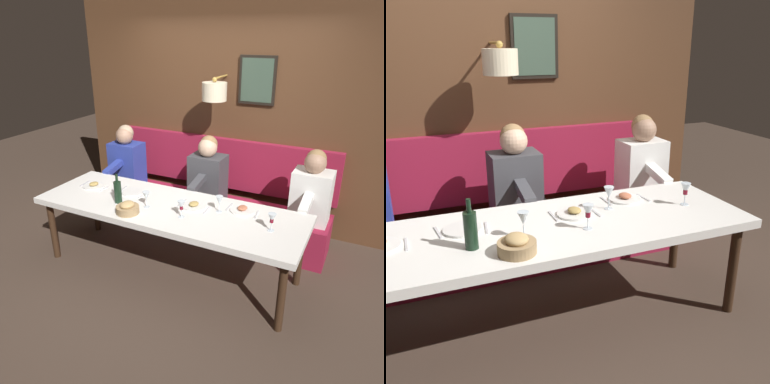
{
  "view_description": "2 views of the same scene",
  "coord_description": "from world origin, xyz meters",
  "views": [
    {
      "loc": [
        -2.88,
        -1.71,
        2.34
      ],
      "look_at": [
        0.05,
        -0.24,
        0.92
      ],
      "focal_mm": 35.19,
      "sensor_mm": 36.0,
      "label": 1
    },
    {
      "loc": [
        -2.41,
        0.78,
        1.86
      ],
      "look_at": [
        0.05,
        -0.24,
        0.92
      ],
      "focal_mm": 40.31,
      "sensor_mm": 36.0,
      "label": 2
    }
  ],
  "objects": [
    {
      "name": "wine_glass_2",
      "position": [
        -0.02,
        -1.04,
        0.86
      ],
      "size": [
        0.07,
        0.07,
        0.16
      ],
      "color": "silver",
      "rests_on": "dining_table"
    },
    {
      "name": "place_setting_3",
      "position": [
        0.13,
        0.51,
        0.75
      ],
      "size": [
        0.24,
        0.33,
        0.01
      ],
      "color": "silver",
      "rests_on": "dining_table"
    },
    {
      "name": "bread_bowl",
      "position": [
        -0.3,
        0.27,
        0.79
      ],
      "size": [
        0.22,
        0.22,
        0.12
      ],
      "color": "#9E7F56",
      "rests_on": "dining_table"
    },
    {
      "name": "diner_nearest",
      "position": [
        0.88,
        -1.21,
        0.82
      ],
      "size": [
        0.6,
        0.4,
        0.79
      ],
      "color": "white",
      "rests_on": "banquette_bench"
    },
    {
      "name": "place_setting_2",
      "position": [
        0.1,
        -0.23,
        0.75
      ],
      "size": [
        0.24,
        0.31,
        0.05
      ],
      "color": "silver",
      "rests_on": "dining_table"
    },
    {
      "name": "banquette_bench",
      "position": [
        0.89,
        0.0,
        0.23
      ],
      "size": [
        0.52,
        2.9,
        0.45
      ],
      "primitive_type": "cube",
      "color": "maroon",
      "rests_on": "ground_plane"
    },
    {
      "name": "wine_glass_1",
      "position": [
        0.11,
        -0.49,
        0.86
      ],
      "size": [
        0.07,
        0.07,
        0.16
      ],
      "color": "silver",
      "rests_on": "dining_table"
    },
    {
      "name": "wine_glass_0",
      "position": [
        -0.11,
        0.18,
        0.86
      ],
      "size": [
        0.07,
        0.07,
        0.16
      ],
      "color": "silver",
      "rests_on": "dining_table"
    },
    {
      "name": "ground_plane",
      "position": [
        0.0,
        0.0,
        0.0
      ],
      "size": [
        12.0,
        12.0,
        0.0
      ],
      "primitive_type": "plane",
      "color": "#423328"
    },
    {
      "name": "wine_glass_3",
      "position": [
        -0.14,
        -0.22,
        0.86
      ],
      "size": [
        0.07,
        0.07,
        0.16
      ],
      "color": "silver",
      "rests_on": "dining_table"
    },
    {
      "name": "place_setting_1",
      "position": [
        0.23,
        -0.69,
        0.75
      ],
      "size": [
        0.24,
        0.31,
        0.05
      ],
      "color": "white",
      "rests_on": "dining_table"
    },
    {
      "name": "wine_bottle",
      "position": [
        -0.14,
        0.49,
        0.86
      ],
      "size": [
        0.08,
        0.08,
        0.3
      ],
      "color": "black",
      "rests_on": "dining_table"
    },
    {
      "name": "back_wall_panel",
      "position": [
        1.46,
        -0.0,
        1.37
      ],
      "size": [
        0.59,
        4.1,
        2.9
      ],
      "color": "#51331E",
      "rests_on": "ground_plane"
    },
    {
      "name": "diner_near",
      "position": [
        0.88,
        -0.02,
        0.82
      ],
      "size": [
        0.6,
        0.4,
        0.79
      ],
      "color": "#3D3D42",
      "rests_on": "banquette_bench"
    },
    {
      "name": "dining_table",
      "position": [
        0.0,
        0.0,
        0.68
      ],
      "size": [
        0.9,
        2.7,
        0.74
      ],
      "color": "silver",
      "rests_on": "ground_plane"
    }
  ]
}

